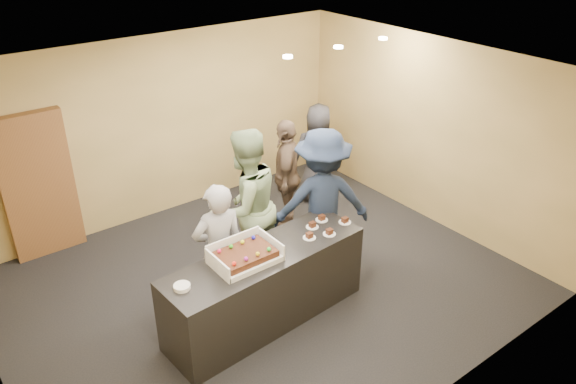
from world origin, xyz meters
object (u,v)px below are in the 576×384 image
Objects in this scene: person_sage_man at (246,207)px; person_brown_extra at (287,175)px; person_dark_suit at (318,153)px; serving_counter at (266,287)px; person_server_grey at (219,251)px; sheet_cake at (245,254)px; plate_stack at (182,287)px; person_navy_man at (322,201)px; storage_cabinet at (38,186)px; cake_box at (244,257)px.

person_sage_man reaches higher than person_brown_extra.
person_sage_man is at bearing 61.97° from person_dark_suit.
person_sage_man is 1.32m from person_brown_extra.
person_server_grey reaches higher than serving_counter.
plate_stack is at bearing -179.73° from sheet_cake.
person_dark_suit is (2.36, 1.90, 0.34)m from serving_counter.
person_brown_extra is (1.70, 1.51, -0.16)m from sheet_cake.
person_sage_man reaches higher than person_navy_man.
storage_cabinet is 1.25× the size of person_dark_suit.
person_navy_man reaches higher than person_dark_suit.
cake_box is at bearing 2.23° from plate_stack.
person_navy_man reaches higher than serving_counter.
person_navy_man reaches higher than plate_stack.
person_sage_man is at bearing 55.42° from cake_box.
person_sage_man is at bearing 56.23° from sheet_cake.
person_dark_suit is (3.89, -1.06, -0.20)m from storage_cabinet.
serving_counter is 14.14× the size of plate_stack.
person_dark_suit is (2.67, 1.45, -0.03)m from person_server_grey.
cake_box is 0.35× the size of person_sage_man.
person_server_grey is (-0.06, 0.42, -0.12)m from cake_box.
plate_stack is (-0.75, -0.00, -0.08)m from sheet_cake.
storage_cabinet is 1.04× the size of person_navy_man.
storage_cabinet is at bearing 99.98° from plate_stack.
cake_box is at bearing 170.64° from serving_counter.
person_sage_man reaches higher than plate_stack.
person_brown_extra is (1.70, 1.48, -0.11)m from cake_box.
person_sage_man reaches higher than serving_counter.
person_brown_extra is at bearing -155.62° from person_sage_man.
person_server_grey is at bearing -17.03° from person_brown_extra.
person_brown_extra is (1.76, 1.06, 0.01)m from person_server_grey.
person_server_grey is (0.70, 0.45, -0.09)m from plate_stack.
sheet_cake is at bearing 70.78° from person_dark_suit.
person_server_grey is 0.99× the size of person_brown_extra.
cake_box is at bearing 70.41° from person_dark_suit.
person_dark_suit is (3.37, 1.91, -0.13)m from plate_stack.
cake_box is at bearing 44.66° from person_navy_man.
cake_box is at bearing -66.50° from storage_cabinet.
person_server_grey is 0.76m from person_sage_man.
storage_cabinet is at bearing -54.50° from person_server_grey.
serving_counter is at bearing -5.85° from cake_box.
person_sage_man is 2.31m from person_dark_suit.
person_dark_suit is at bearing -15.21° from storage_cabinet.
plate_stack is at bearing 39.98° from person_navy_man.
person_sage_man is (0.57, 0.85, 0.00)m from sheet_cake.
sheet_cake is 0.30× the size of person_sage_man.
person_server_grey is 3.04m from person_dark_suit.
person_sage_man reaches higher than sheet_cake.
person_navy_man is (0.88, -0.40, -0.04)m from person_sage_man.
plate_stack is 2.88m from person_brown_extra.
storage_cabinet is at bearing -14.29° from person_navy_man.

